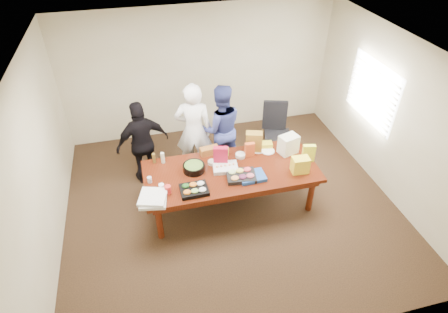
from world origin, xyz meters
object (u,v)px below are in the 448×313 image
object	(u,v)px
conference_table	(231,187)
office_chair	(277,134)
salad_bowl	(194,168)
sheet_cake	(225,168)
person_right	(221,128)
person_center	(194,131)

from	to	relation	value
conference_table	office_chair	world-z (taller)	office_chair
salad_bowl	sheet_cake	bearing A→B (deg)	-10.41
conference_table	person_right	bearing A→B (deg)	85.26
conference_table	sheet_cake	distance (m)	0.42
person_center	person_right	bearing A→B (deg)	-158.63
person_right	sheet_cake	size ratio (longest dim) A/B	4.33
office_chair	sheet_cake	distance (m)	1.69
person_center	salad_bowl	size ratio (longest dim) A/B	5.19
person_right	salad_bowl	size ratio (longest dim) A/B	4.81
conference_table	person_right	xyz separation A→B (m)	(0.09, 1.10, 0.48)
person_right	salad_bowl	world-z (taller)	person_right
salad_bowl	person_center	bearing A→B (deg)	79.20
person_center	salad_bowl	xyz separation A→B (m)	(-0.17, -0.90, -0.11)
person_right	sheet_cake	world-z (taller)	person_right
salad_bowl	office_chair	bearing A→B (deg)	27.80
person_center	sheet_cake	world-z (taller)	person_center
conference_table	sheet_cake	size ratio (longest dim) A/B	7.12
conference_table	salad_bowl	size ratio (longest dim) A/B	7.91
conference_table	person_right	distance (m)	1.20
conference_table	person_center	xyz separation A→B (m)	(-0.41, 1.03, 0.54)
person_center	sheet_cake	size ratio (longest dim) A/B	4.67
office_chair	person_right	bearing A→B (deg)	-163.37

